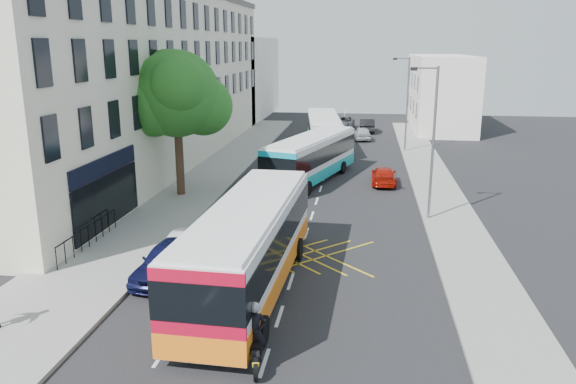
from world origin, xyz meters
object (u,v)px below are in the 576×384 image
(parked_car_silver, at_px, (184,248))
(bus_far, at_px, (324,132))
(lamp_near, at_px, (432,136))
(red_hatchback, at_px, (384,176))
(parked_car_blue, at_px, (169,260))
(motorbike, at_px, (255,336))
(lamp_far, at_px, (406,99))
(distant_car_dark, at_px, (367,125))
(distant_car_grey, at_px, (343,123))
(bus_mid, at_px, (311,157))
(street_tree, at_px, (176,95))
(distant_car_silver, at_px, (362,133))
(bus_near, at_px, (249,245))

(parked_car_silver, bearing_deg, bus_far, 86.01)
(lamp_near, bearing_deg, red_hatchback, 104.52)
(parked_car_blue, distance_m, red_hatchback, 19.45)
(motorbike, xyz_separation_m, parked_car_silver, (-4.65, 7.66, -0.33))
(lamp_far, bearing_deg, distant_car_dark, 105.86)
(motorbike, bearing_deg, distant_car_grey, 77.77)
(bus_mid, bearing_deg, red_hatchback, 13.34)
(parked_car_blue, height_order, distant_car_dark, parked_car_blue)
(distant_car_dark, bearing_deg, street_tree, 66.86)
(bus_far, xyz_separation_m, distant_car_dark, (3.84, 11.46, -0.94))
(bus_far, height_order, motorbike, bus_far)
(motorbike, distance_m, distant_car_grey, 48.31)
(lamp_far, xyz_separation_m, bus_far, (-7.05, -0.15, -2.95))
(distant_car_grey, bearing_deg, distant_car_silver, -69.01)
(lamp_near, relative_size, lamp_far, 1.00)
(lamp_far, height_order, distant_car_grey, lamp_far)
(street_tree, height_order, parked_car_blue, street_tree)
(bus_mid, height_order, distant_car_dark, bus_mid)
(bus_mid, height_order, parked_car_blue, bus_mid)
(distant_car_silver, bearing_deg, street_tree, 56.69)
(lamp_far, xyz_separation_m, bus_near, (-7.68, -29.90, -2.82))
(parked_car_silver, height_order, distant_car_dark, distant_car_dark)
(motorbike, bearing_deg, parked_car_blue, 117.13)
(parked_car_blue, distance_m, distant_car_grey, 42.78)
(bus_near, relative_size, bus_far, 1.06)
(distant_car_silver, bearing_deg, lamp_far, 113.42)
(bus_near, height_order, parked_car_silver, bus_near)
(lamp_near, relative_size, distant_car_grey, 1.61)
(bus_mid, height_order, parked_car_silver, bus_mid)
(lamp_near, xyz_separation_m, distant_car_silver, (-3.70, 26.09, -3.97))
(bus_far, bearing_deg, red_hatchback, -74.20)
(lamp_far, relative_size, distant_car_grey, 1.61)
(bus_mid, bearing_deg, lamp_far, 75.86)
(red_hatchback, bearing_deg, parked_car_silver, 59.90)
(street_tree, relative_size, parked_car_silver, 2.32)
(bus_far, xyz_separation_m, distant_car_silver, (3.36, 6.24, -1.03))
(distant_car_silver, bearing_deg, lamp_near, 90.22)
(lamp_near, bearing_deg, bus_far, 109.56)
(street_tree, bearing_deg, distant_car_silver, 64.54)
(bus_near, distance_m, distant_car_silver, 36.23)
(bus_far, bearing_deg, motorbike, -95.94)
(lamp_far, bearing_deg, distant_car_grey, 114.09)
(lamp_near, height_order, distant_car_grey, lamp_near)
(motorbike, bearing_deg, lamp_far, 68.03)
(lamp_near, distance_m, parked_car_silver, 13.96)
(bus_far, bearing_deg, distant_car_grey, 78.08)
(bus_mid, xyz_separation_m, motorbike, (0.60, -23.34, -0.69))
(street_tree, xyz_separation_m, bus_near, (7.02, -12.86, -4.49))
(parked_car_blue, xyz_separation_m, parked_car_silver, (0.03, 1.82, -0.13))
(distant_car_grey, distance_m, distant_car_silver, 7.42)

